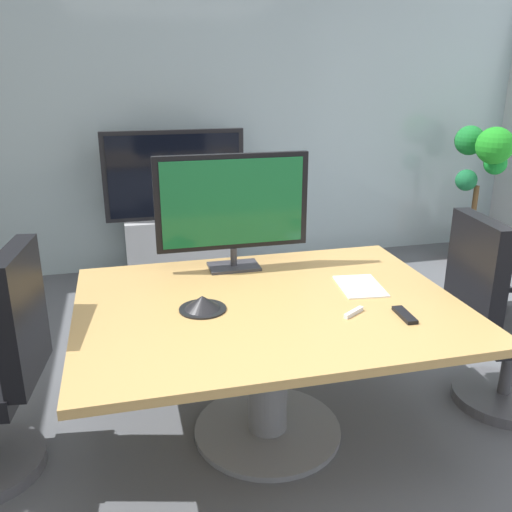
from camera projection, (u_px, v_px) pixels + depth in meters
The scene contains 11 objects.
ground_plane at pixel (289, 447), 2.76m from camera, with size 7.39×7.39×0.00m, color #515459.
wall_back_glass_partition at pixel (198, 112), 4.93m from camera, with size 6.39×0.10×2.83m, color #9EB2B7.
conference_table at pixel (268, 335), 2.69m from camera, with size 1.81×1.37×0.74m.
office_chair_right at pixel (498, 330), 2.98m from camera, with size 0.62×0.59×1.09m.
tv_monitor at pixel (233, 205), 2.97m from camera, with size 0.84×0.18×0.64m.
wall_display_unit at pixel (177, 229), 4.87m from camera, with size 1.20×0.36×1.31m.
potted_plant at pixel (479, 181), 5.17m from camera, with size 0.49×0.65×1.30m.
conference_phone at pixel (203, 304), 2.54m from camera, with size 0.22×0.22×0.07m.
remote_control at pixel (405, 315), 2.48m from camera, with size 0.05×0.17×0.02m, color black.
whiteboard_marker at pixel (354, 312), 2.50m from camera, with size 0.13×0.02×0.02m, color silver.
paper_notepad at pixel (360, 286), 2.81m from camera, with size 0.21×0.30×0.01m, color white.
Camera 1 is at (-0.71, -2.18, 1.81)m, focal length 38.55 mm.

